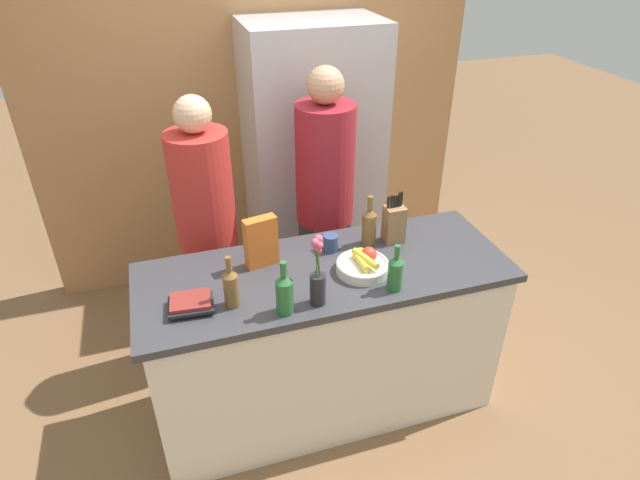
% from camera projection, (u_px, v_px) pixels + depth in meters
% --- Properties ---
extents(ground_plane, '(14.00, 14.00, 0.00)m').
position_uv_depth(ground_plane, '(324.00, 398.00, 3.14)').
color(ground_plane, brown).
extents(kitchen_island, '(1.86, 0.70, 0.93)m').
position_uv_depth(kitchen_island, '(325.00, 339.00, 2.90)').
color(kitchen_island, silver).
rests_on(kitchen_island, ground_plane).
extents(back_wall_wood, '(3.06, 0.12, 2.60)m').
position_uv_depth(back_wall_wood, '(256.00, 102.00, 3.74)').
color(back_wall_wood, '#AD7A4C').
rests_on(back_wall_wood, ground_plane).
extents(refrigerator, '(0.87, 0.63, 1.89)m').
position_uv_depth(refrigerator, '(313.00, 163.00, 3.71)').
color(refrigerator, '#B7B7BC').
rests_on(refrigerator, ground_plane).
extents(fruit_bowl, '(0.26, 0.26, 0.11)m').
position_uv_depth(fruit_bowl, '(363.00, 264.00, 2.63)').
color(fruit_bowl, silver).
rests_on(fruit_bowl, kitchen_island).
extents(knife_block, '(0.11, 0.09, 0.28)m').
position_uv_depth(knife_block, '(394.00, 223.00, 2.83)').
color(knife_block, olive).
rests_on(knife_block, kitchen_island).
extents(flower_vase, '(0.07, 0.07, 0.35)m').
position_uv_depth(flower_vase, '(318.00, 279.00, 2.36)').
color(flower_vase, '#232328').
rests_on(flower_vase, kitchen_island).
extents(cereal_box, '(0.17, 0.09, 0.26)m').
position_uv_depth(cereal_box, '(261.00, 242.00, 2.62)').
color(cereal_box, orange).
rests_on(cereal_box, kitchen_island).
extents(coffee_mug, '(0.11, 0.08, 0.09)m').
position_uv_depth(coffee_mug, '(330.00, 243.00, 2.78)').
color(coffee_mug, '#334770').
rests_on(coffee_mug, kitchen_island).
extents(book_stack, '(0.21, 0.17, 0.05)m').
position_uv_depth(book_stack, '(191.00, 304.00, 2.38)').
color(book_stack, '#3D6047').
rests_on(book_stack, kitchen_island).
extents(bottle_oil, '(0.07, 0.07, 0.24)m').
position_uv_depth(bottle_oil, '(395.00, 272.00, 2.47)').
color(bottle_oil, '#286633').
rests_on(bottle_oil, kitchen_island).
extents(bottle_vinegar, '(0.08, 0.08, 0.27)m').
position_uv_depth(bottle_vinegar, '(284.00, 293.00, 2.32)').
color(bottle_vinegar, '#286633').
rests_on(bottle_vinegar, kitchen_island).
extents(bottle_wine, '(0.07, 0.07, 0.26)m').
position_uv_depth(bottle_wine, '(231.00, 287.00, 2.36)').
color(bottle_wine, brown).
rests_on(bottle_wine, kitchen_island).
extents(bottle_water, '(0.08, 0.08, 0.28)m').
position_uv_depth(bottle_water, '(369.00, 225.00, 2.80)').
color(bottle_water, brown).
rests_on(bottle_water, kitchen_island).
extents(person_at_sink, '(0.34, 0.34, 1.67)m').
position_uv_depth(person_at_sink, '(206.00, 223.00, 3.01)').
color(person_at_sink, '#383842').
rests_on(person_at_sink, ground_plane).
extents(person_in_blue, '(0.34, 0.34, 1.76)m').
position_uv_depth(person_in_blue, '(325.00, 197.00, 3.18)').
color(person_in_blue, '#383842').
rests_on(person_in_blue, ground_plane).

